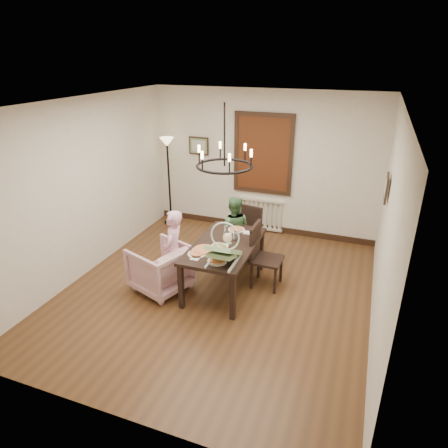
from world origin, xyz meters
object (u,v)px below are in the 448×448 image
Objects in this scene: elderly_woman at (174,258)px; drinking_glass at (226,238)px; chair_far at (246,233)px; seated_man at (233,235)px; armchair at (161,268)px; chair_right at (267,256)px; dining_table at (224,249)px; baby_bouncer at (224,249)px; floor_lamp at (169,183)px.

drinking_glass is at bearing 110.89° from elderly_woman.
seated_man is (-0.16, -0.23, 0.04)m from chair_far.
drinking_glass is at bearing 136.68° from armchair.
chair_right is 1.65m from armchair.
dining_table is 1.47× the size of elderly_woman.
drinking_glass reaches higher than armchair.
elderly_woman is at bearing 166.90° from baby_bouncer.
drinking_glass is at bearing 84.74° from dining_table.
armchair is at bearing 172.10° from baby_bouncer.
chair_right is (0.60, 0.28, -0.14)m from dining_table.
dining_table is 1.62× the size of seated_man.
elderly_woman is 2.67m from floor_lamp.
floor_lamp is (-1.81, 1.13, 0.41)m from seated_man.
baby_bouncer is 4.43× the size of drinking_glass.
floor_lamp is at bearing 135.83° from drinking_glass.
floor_lamp reaches higher than baby_bouncer.
baby_bouncer is (0.33, -1.37, 0.45)m from seated_man.
seated_man reaches higher than chair_far.
chair_far is 0.85× the size of elderly_woman.
chair_right reaches higher than seated_man.
chair_right is 1.04× the size of seated_man.
floor_lamp is at bearing 134.20° from dining_table.
armchair is 0.81× the size of seated_man.
elderly_woman is 1.80× the size of baby_bouncer.
armchair is 1.23m from baby_bouncer.
armchair is (-0.91, -1.47, -0.09)m from chair_far.
baby_bouncer is (-0.42, -0.79, 0.43)m from chair_right.
chair_right is 1.43m from elderly_woman.
floor_lamp is at bearing -160.10° from elderly_woman.
floor_lamp reaches higher than seated_man.
chair_right is at bearing 129.65° from seated_man.
armchair is 0.74× the size of elderly_woman.
chair_right reaches higher than chair_far.
chair_far is 1.08m from drinking_glass.
armchair is (-0.90, -0.39, -0.30)m from dining_table.
floor_lamp is (-1.97, 1.92, 0.09)m from drinking_glass.
chair_right is 0.95× the size of elderly_woman.
dining_table is at bearing 108.06° from baby_bouncer.
baby_bouncer is at bearing -49.36° from floor_lamp.
drinking_glass is (-0.17, 0.58, -0.13)m from baby_bouncer.
elderly_woman is (-1.29, -0.61, 0.03)m from chair_right.
chair_right is 0.57× the size of floor_lamp.
dining_table is 1.74× the size of chair_far.
chair_right is at bearing -33.67° from floor_lamp.
armchair is at bearing -153.15° from drinking_glass.
chair_far is 6.73× the size of drinking_glass.
chair_right is at bearing 133.68° from armchair.
dining_table is at bearing -45.30° from floor_lamp.
chair_far is at bearing 89.80° from drinking_glass.
baby_bouncer is 3.29m from floor_lamp.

